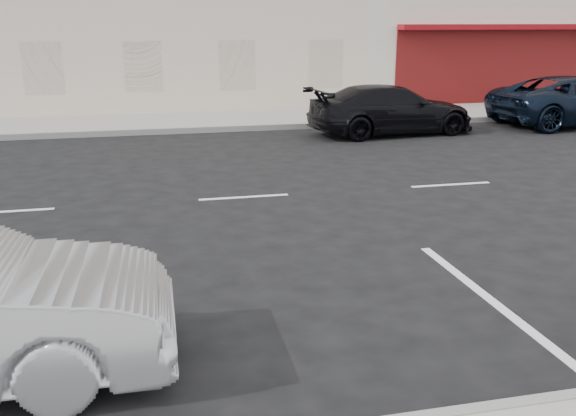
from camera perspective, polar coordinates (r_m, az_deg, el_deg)
The scene contains 4 objects.
ground at distance 11.87m, azimuth 5.63°, elevation 1.53°, with size 120.00×120.00×0.00m, color black.
sidewalk_far at distance 19.82m, azimuth -16.76°, elevation 7.12°, with size 80.00×3.40×0.15m, color gray.
curb_far at distance 18.14m, azimuth -17.05°, elevation 6.31°, with size 80.00×0.12×0.16m, color gray.
car_far at distance 17.97m, azimuth 9.16°, elevation 8.64°, with size 1.88×4.62×1.34m, color black.
Camera 1 is at (-3.71, -10.86, 3.02)m, focal length 40.00 mm.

